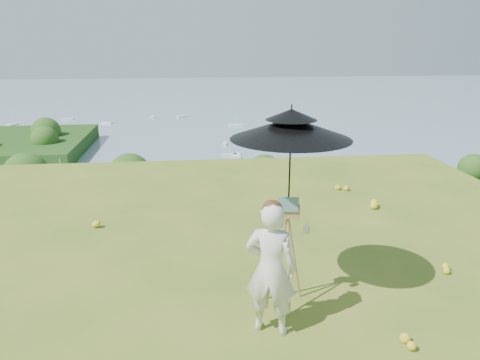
{
  "coord_description": "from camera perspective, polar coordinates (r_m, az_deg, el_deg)",
  "views": [
    {
      "loc": [
        0.31,
        -5.34,
        3.17
      ],
      "look_at": [
        1.13,
        2.16,
        0.87
      ],
      "focal_mm": 35.0,
      "sensor_mm": 36.0,
      "label": 1
    }
  ],
  "objects": [
    {
      "name": "painter",
      "position": [
        5.17,
        3.78,
        -10.77
      ],
      "size": [
        0.65,
        0.54,
        1.54
      ],
      "primitive_type": "imported",
      "rotation": [
        0.0,
        0.0,
        2.79
      ],
      "color": "beige",
      "rests_on": "ground"
    },
    {
      "name": "slope_trees",
      "position": [
        44.25,
        -6.16,
        -7.41
      ],
      "size": [
        110.0,
        50.0,
        6.0
      ],
      "primitive_type": null,
      "color": "#204314",
      "rests_on": "forest_slope"
    },
    {
      "name": "wildflowers",
      "position": [
        6.41,
        -8.45,
        -12.3
      ],
      "size": [
        10.0,
        10.5,
        0.12
      ],
      "primitive_type": null,
      "color": "gold",
      "rests_on": "ground"
    },
    {
      "name": "field_easel",
      "position": [
        5.72,
        5.73,
        -8.63
      ],
      "size": [
        0.63,
        0.63,
        1.42
      ],
      "primitive_type": null,
      "rotation": [
        0.0,
        0.0,
        -0.18
      ],
      "color": "olive",
      "rests_on": "ground"
    },
    {
      "name": "shoreline_tier",
      "position": [
        89.38,
        -5.9,
        -9.14
      ],
      "size": [
        170.0,
        28.0,
        8.0
      ],
      "primitive_type": "cube",
      "color": "gray",
      "rests_on": "bay_water"
    },
    {
      "name": "moored_boats",
      "position": [
        170.85,
        -10.44,
        4.22
      ],
      "size": [
        140.0,
        140.0,
        0.7
      ],
      "primitive_type": null,
      "color": "silver",
      "rests_on": "bay_water"
    },
    {
      "name": "sun_umbrella",
      "position": [
        5.37,
        6.11,
        2.26
      ],
      "size": [
        1.82,
        1.82,
        1.3
      ],
      "primitive_type": null,
      "rotation": [
        0.0,
        0.0,
        -0.42
      ],
      "color": "black",
      "rests_on": "field_easel"
    },
    {
      "name": "bay_water",
      "position": [
        248.14,
        -6.33,
        8.23
      ],
      "size": [
        700.0,
        700.0,
        0.0
      ],
      "primitive_type": "plane",
      "color": "slate",
      "rests_on": "ground"
    },
    {
      "name": "harbor_town",
      "position": [
        86.73,
        -6.03,
        -5.28
      ],
      "size": [
        110.0,
        22.0,
        5.0
      ],
      "primitive_type": null,
      "color": "silver",
      "rests_on": "shoreline_tier"
    },
    {
      "name": "painter_cap",
      "position": [
        4.88,
        3.94,
        -3.17
      ],
      "size": [
        0.3,
        0.32,
        0.1
      ],
      "primitive_type": null,
      "rotation": [
        0.0,
        0.0,
        -0.37
      ],
      "color": "#C86E7B",
      "rests_on": "painter"
    },
    {
      "name": "ground",
      "position": [
        6.22,
        -8.5,
        -13.91
      ],
      "size": [
        14.0,
        14.0,
        0.0
      ],
      "primitive_type": "plane",
      "color": "#496B1E",
      "rests_on": "ground"
    }
  ]
}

